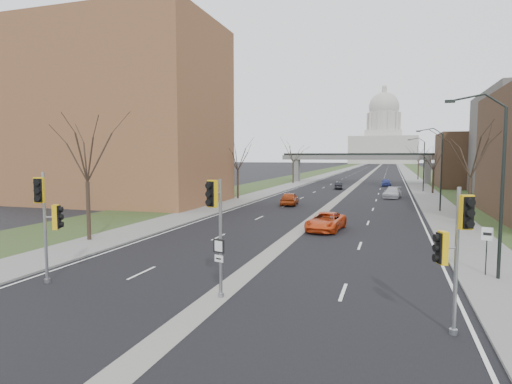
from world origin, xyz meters
The scene contains 29 objects.
ground centered at (0.00, 0.00, 0.00)m, with size 700.00×700.00×0.00m, color black.
road_surface centered at (0.00, 150.00, 0.01)m, with size 20.00×600.00×0.01m, color black.
median_strip centered at (0.00, 150.00, 0.00)m, with size 1.20×600.00×0.02m, color gray.
sidewalk_right centered at (12.00, 150.00, 0.06)m, with size 4.00×600.00×0.12m, color gray.
sidewalk_left centered at (-12.00, 150.00, 0.06)m, with size 4.00×600.00×0.12m, color gray.
grass_verge_right centered at (18.00, 150.00, 0.05)m, with size 8.00×600.00×0.10m, color #2B3F1D.
grass_verge_left centered at (-18.00, 150.00, 0.05)m, with size 8.00×600.00×0.10m, color #2B3F1D.
apartment_building centered at (-26.00, 30.00, 11.00)m, with size 25.00×16.00×22.00m, color brown.
commercial_block_far centered at (22.00, 70.00, 5.00)m, with size 14.00×14.00×10.00m, color #4B3423.
pedestrian_bridge centered at (0.00, 80.00, 4.84)m, with size 34.00×3.00×6.45m.
capitol centered at (0.00, 320.00, 18.60)m, with size 48.00×42.00×55.75m.
streetlight_near centered at (10.99, 6.00, 6.95)m, with size 2.61×0.20×8.70m.
streetlight_mid centered at (10.99, 32.00, 6.95)m, with size 2.61×0.20×8.70m.
streetlight_far centered at (10.99, 58.00, 6.95)m, with size 2.61×0.20×8.70m.
tree_left_a centered at (-13.00, 8.00, 6.64)m, with size 7.20×7.20×9.40m.
tree_left_b centered at (-13.00, 38.00, 6.23)m, with size 6.75×6.75×8.81m.
tree_left_c centered at (-13.00, 72.00, 7.04)m, with size 7.65×7.65×9.99m.
tree_right_a centered at (13.00, 22.00, 6.64)m, with size 7.20×7.20×9.40m.
tree_right_b centered at (13.00, 55.00, 5.82)m, with size 6.30×6.30×8.22m.
tree_right_c centered at (13.00, 95.00, 7.04)m, with size 7.65×7.65×9.99m.
signal_pole_left centered at (-8.06, -0.82, 3.39)m, with size 0.86×1.19×5.18m.
signal_pole_median centered at (0.10, -0.42, 3.46)m, with size 0.68×0.83×4.96m.
signal_pole_right centered at (8.85, -1.53, 3.21)m, with size 1.11×0.82×4.91m.
speed_limit_sign centered at (11.35, 6.48, 1.73)m, with size 0.49×0.17×2.35m.
car_left_near centered at (-4.71, 33.32, 0.79)m, with size 1.87×4.64×1.58m, color #A33912.
car_left_far centered at (-2.00, 59.69, 0.62)m, with size 1.30×3.74×1.23m, color black.
car_right_near centered at (2.00, 17.20, 0.72)m, with size 2.38×5.16×1.43m, color #D64616.
car_right_mid centered at (7.02, 46.12, 0.75)m, with size 2.10×5.16×1.50m, color #B9BAC2.
car_right_far centered at (5.87, 69.90, 0.74)m, with size 1.75×4.36×1.49m, color navy.
Camera 1 is at (6.88, -16.34, 5.91)m, focal length 30.00 mm.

